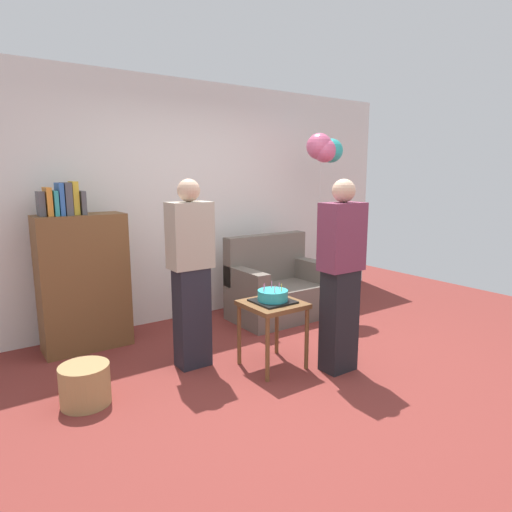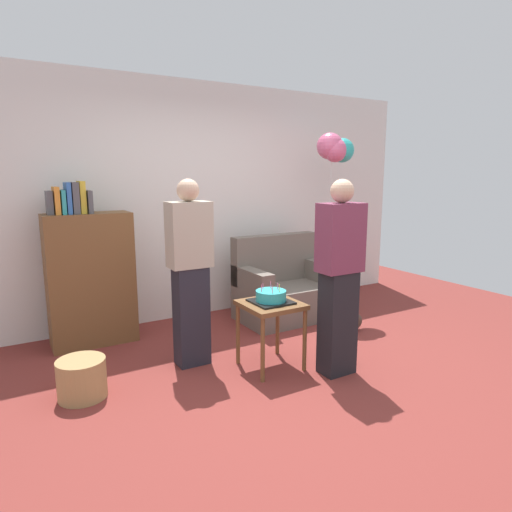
{
  "view_description": "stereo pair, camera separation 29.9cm",
  "coord_description": "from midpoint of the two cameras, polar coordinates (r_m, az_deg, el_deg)",
  "views": [
    {
      "loc": [
        -2.32,
        -2.64,
        1.67
      ],
      "look_at": [
        -0.08,
        0.53,
        0.95
      ],
      "focal_mm": 31.2,
      "sensor_mm": 36.0,
      "label": 1
    },
    {
      "loc": [
        -2.06,
        -2.81,
        1.67
      ],
      "look_at": [
        -0.08,
        0.53,
        0.95
      ],
      "focal_mm": 31.2,
      "sensor_mm": 36.0,
      "label": 2
    }
  ],
  "objects": [
    {
      "name": "person_holding_cake",
      "position": [
        3.74,
        8.57,
        -2.53
      ],
      "size": [
        0.36,
        0.22,
        1.63
      ],
      "rotation": [
        0.0,
        0.0,
        2.6
      ],
      "color": "black",
      "rests_on": "ground_plane"
    },
    {
      "name": "handbag",
      "position": [
        4.97,
        9.64,
        -8.06
      ],
      "size": [
        0.28,
        0.14,
        0.2
      ],
      "primitive_type": "ellipsoid",
      "color": "#473328",
      "rests_on": "ground_plane"
    },
    {
      "name": "balloon_bunch",
      "position": [
        5.44,
        7.19,
        13.46
      ],
      "size": [
        0.45,
        0.34,
        2.14
      ],
      "color": "silver",
      "rests_on": "ground_plane"
    },
    {
      "name": "ground_plane",
      "position": [
        3.87,
        3.45,
        -15.04
      ],
      "size": [
        8.0,
        8.0,
        0.0
      ],
      "primitive_type": "plane",
      "color": "maroon"
    },
    {
      "name": "wicker_basket",
      "position": [
        3.66,
        -23.37,
        -14.95
      ],
      "size": [
        0.36,
        0.36,
        0.3
      ],
      "primitive_type": "cylinder",
      "color": "#A88451",
      "rests_on": "ground_plane"
    },
    {
      "name": "bookshelf",
      "position": [
        4.58,
        -23.1,
        -2.74
      ],
      "size": [
        0.8,
        0.36,
        1.6
      ],
      "color": "brown",
      "rests_on": "ground_plane"
    },
    {
      "name": "person_blowing_candles",
      "position": [
        3.85,
        -10.56,
        -2.22
      ],
      "size": [
        0.36,
        0.22,
        1.63
      ],
      "rotation": [
        0.0,
        0.0,
        0.23
      ],
      "color": "#23232D",
      "rests_on": "ground_plane"
    },
    {
      "name": "side_table",
      "position": [
        3.85,
        -0.09,
        -7.23
      ],
      "size": [
        0.48,
        0.48,
        0.58
      ],
      "color": "brown",
      "rests_on": "ground_plane"
    },
    {
      "name": "wall_back",
      "position": [
        5.26,
        -10.51,
        6.85
      ],
      "size": [
        6.0,
        0.1,
        2.7
      ],
      "primitive_type": "cube",
      "color": "silver",
      "rests_on": "ground_plane"
    },
    {
      "name": "birthday_cake",
      "position": [
        3.81,
        -0.09,
        -5.24
      ],
      "size": [
        0.32,
        0.32,
        0.17
      ],
      "color": "black",
      "rests_on": "side_table"
    },
    {
      "name": "couch",
      "position": [
        5.22,
        0.99,
        -4.24
      ],
      "size": [
        1.1,
        0.7,
        0.96
      ],
      "color": "#6B6056",
      "rests_on": "ground_plane"
    }
  ]
}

